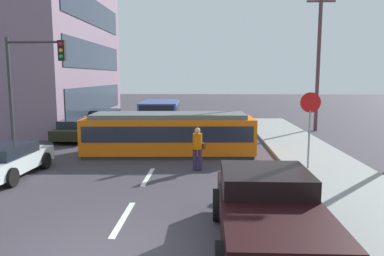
{
  "coord_description": "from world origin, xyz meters",
  "views": [
    {
      "loc": [
        2.13,
        -6.94,
        3.6
      ],
      "look_at": [
        1.46,
        9.1,
        1.36
      ],
      "focal_mm": 34.66,
      "sensor_mm": 36.0,
      "label": 1
    }
  ],
  "objects_px": {
    "city_bus": "(160,113)",
    "parked_sedan_furthest": "(107,117)",
    "parked_sedan_mid": "(4,160)",
    "utility_pole_mid": "(318,60)",
    "parked_sedan_far": "(80,129)",
    "streetcar_tram": "(169,133)",
    "pedestrian_crossing": "(198,146)",
    "stop_sign": "(310,114)",
    "traffic_light_mast": "(31,76)",
    "pickup_truck_parked": "(268,211)"
  },
  "relations": [
    {
      "from": "city_bus",
      "to": "parked_sedan_furthest",
      "type": "xyz_separation_m",
      "value": [
        -4.14,
        0.96,
        -0.44
      ]
    },
    {
      "from": "parked_sedan_mid",
      "to": "city_bus",
      "type": "bearing_deg",
      "value": 73.39
    },
    {
      "from": "parked_sedan_mid",
      "to": "utility_pole_mid",
      "type": "bearing_deg",
      "value": 39.76
    },
    {
      "from": "parked_sedan_far",
      "to": "city_bus",
      "type": "bearing_deg",
      "value": 52.61
    },
    {
      "from": "streetcar_tram",
      "to": "pedestrian_crossing",
      "type": "relative_size",
      "value": 4.7
    },
    {
      "from": "parked_sedan_far",
      "to": "utility_pole_mid",
      "type": "distance_m",
      "value": 15.63
    },
    {
      "from": "city_bus",
      "to": "stop_sign",
      "type": "bearing_deg",
      "value": -59.37
    },
    {
      "from": "parked_sedan_far",
      "to": "utility_pole_mid",
      "type": "relative_size",
      "value": 0.51
    },
    {
      "from": "parked_sedan_mid",
      "to": "traffic_light_mast",
      "type": "height_order",
      "value": "traffic_light_mast"
    },
    {
      "from": "traffic_light_mast",
      "to": "stop_sign",
      "type": "bearing_deg",
      "value": -7.19
    },
    {
      "from": "pickup_truck_parked",
      "to": "stop_sign",
      "type": "bearing_deg",
      "value": 68.37
    },
    {
      "from": "city_bus",
      "to": "utility_pole_mid",
      "type": "bearing_deg",
      "value": -6.71
    },
    {
      "from": "parked_sedan_mid",
      "to": "pedestrian_crossing",
      "type": "bearing_deg",
      "value": 9.65
    },
    {
      "from": "streetcar_tram",
      "to": "pedestrian_crossing",
      "type": "height_order",
      "value": "streetcar_tram"
    },
    {
      "from": "parked_sedan_far",
      "to": "utility_pole_mid",
      "type": "xyz_separation_m",
      "value": [
        14.56,
        3.99,
        4.05
      ]
    },
    {
      "from": "parked_sedan_far",
      "to": "parked_sedan_mid",
      "type": "bearing_deg",
      "value": -89.85
    },
    {
      "from": "streetcar_tram",
      "to": "stop_sign",
      "type": "distance_m",
      "value": 6.44
    },
    {
      "from": "parked_sedan_far",
      "to": "parked_sedan_furthest",
      "type": "xyz_separation_m",
      "value": [
        -0.14,
        6.19,
        -0.0
      ]
    },
    {
      "from": "pickup_truck_parked",
      "to": "parked_sedan_furthest",
      "type": "xyz_separation_m",
      "value": [
        -8.77,
        19.53,
        -0.18
      ]
    },
    {
      "from": "pickup_truck_parked",
      "to": "traffic_light_mast",
      "type": "xyz_separation_m",
      "value": [
        -8.69,
        7.87,
        2.83
      ]
    },
    {
      "from": "pickup_truck_parked",
      "to": "utility_pole_mid",
      "type": "bearing_deg",
      "value": 71.08
    },
    {
      "from": "pedestrian_crossing",
      "to": "parked_sedan_furthest",
      "type": "bearing_deg",
      "value": 118.47
    },
    {
      "from": "pedestrian_crossing",
      "to": "parked_sedan_furthest",
      "type": "relative_size",
      "value": 0.41
    },
    {
      "from": "parked_sedan_mid",
      "to": "parked_sedan_furthest",
      "type": "xyz_separation_m",
      "value": [
        -0.17,
        14.3,
        -0.0
      ]
    },
    {
      "from": "stop_sign",
      "to": "pedestrian_crossing",
      "type": "bearing_deg",
      "value": -179.56
    },
    {
      "from": "traffic_light_mast",
      "to": "parked_sedan_furthest",
      "type": "bearing_deg",
      "value": 90.4
    },
    {
      "from": "parked_sedan_furthest",
      "to": "traffic_light_mast",
      "type": "relative_size",
      "value": 0.78
    },
    {
      "from": "streetcar_tram",
      "to": "stop_sign",
      "type": "relative_size",
      "value": 2.72
    },
    {
      "from": "parked_sedan_furthest",
      "to": "traffic_light_mast",
      "type": "height_order",
      "value": "traffic_light_mast"
    },
    {
      "from": "parked_sedan_far",
      "to": "utility_pole_mid",
      "type": "bearing_deg",
      "value": 15.33
    },
    {
      "from": "pedestrian_crossing",
      "to": "parked_sedan_furthest",
      "type": "xyz_separation_m",
      "value": [
        -7.11,
        13.12,
        -0.32
      ]
    },
    {
      "from": "streetcar_tram",
      "to": "pickup_truck_parked",
      "type": "distance_m",
      "value": 9.87
    },
    {
      "from": "pedestrian_crossing",
      "to": "pickup_truck_parked",
      "type": "distance_m",
      "value": 6.63
    },
    {
      "from": "parked_sedan_mid",
      "to": "parked_sedan_furthest",
      "type": "height_order",
      "value": "same"
    },
    {
      "from": "city_bus",
      "to": "parked_sedan_far",
      "type": "relative_size",
      "value": 1.14
    },
    {
      "from": "pickup_truck_parked",
      "to": "parked_sedan_far",
      "type": "relative_size",
      "value": 1.09
    },
    {
      "from": "pickup_truck_parked",
      "to": "parked_sedan_furthest",
      "type": "relative_size",
      "value": 1.23
    },
    {
      "from": "streetcar_tram",
      "to": "pickup_truck_parked",
      "type": "xyz_separation_m",
      "value": [
        3.06,
        -9.38,
        -0.2
      ]
    },
    {
      "from": "city_bus",
      "to": "stop_sign",
      "type": "height_order",
      "value": "stop_sign"
    },
    {
      "from": "streetcar_tram",
      "to": "parked_sedan_far",
      "type": "bearing_deg",
      "value": 144.57
    },
    {
      "from": "traffic_light_mast",
      "to": "utility_pole_mid",
      "type": "height_order",
      "value": "utility_pole_mid"
    },
    {
      "from": "utility_pole_mid",
      "to": "parked_sedan_furthest",
      "type": "bearing_deg",
      "value": 171.49
    },
    {
      "from": "pickup_truck_parked",
      "to": "stop_sign",
      "type": "distance_m",
      "value": 7.08
    },
    {
      "from": "parked_sedan_furthest",
      "to": "stop_sign",
      "type": "relative_size",
      "value": 1.42
    },
    {
      "from": "pickup_truck_parked",
      "to": "traffic_light_mast",
      "type": "distance_m",
      "value": 12.06
    },
    {
      "from": "pickup_truck_parked",
      "to": "stop_sign",
      "type": "height_order",
      "value": "stop_sign"
    },
    {
      "from": "parked_sedan_far",
      "to": "stop_sign",
      "type": "xyz_separation_m",
      "value": [
        11.18,
        -6.89,
        1.57
      ]
    },
    {
      "from": "pedestrian_crossing",
      "to": "parked_sedan_far",
      "type": "height_order",
      "value": "pedestrian_crossing"
    },
    {
      "from": "parked_sedan_far",
      "to": "stop_sign",
      "type": "height_order",
      "value": "stop_sign"
    },
    {
      "from": "pickup_truck_parked",
      "to": "parked_sedan_mid",
      "type": "relative_size",
      "value": 1.21
    }
  ]
}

